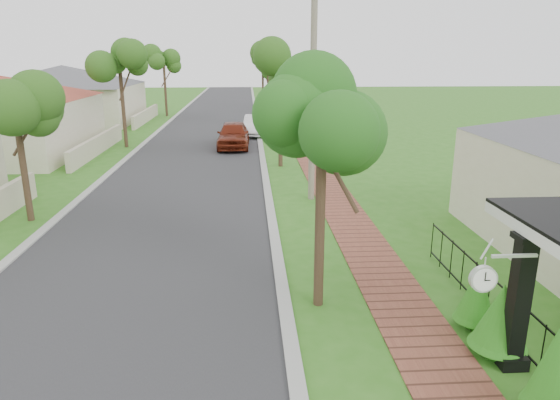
# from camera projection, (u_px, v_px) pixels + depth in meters

# --- Properties ---
(ground) EXTENTS (160.00, 160.00, 0.00)m
(ground) POSITION_uv_depth(u_px,v_px,m) (257.00, 343.00, 9.70)
(ground) COLOR #2E6A19
(ground) RESTS_ON ground
(road) EXTENTS (7.00, 120.00, 0.02)m
(road) POSITION_uv_depth(u_px,v_px,m) (198.00, 152.00, 28.68)
(road) COLOR #28282B
(road) RESTS_ON ground
(kerb_right) EXTENTS (0.30, 120.00, 0.10)m
(kerb_right) POSITION_uv_depth(u_px,v_px,m) (261.00, 152.00, 28.90)
(kerb_right) COLOR #9E9E99
(kerb_right) RESTS_ON ground
(kerb_left) EXTENTS (0.30, 120.00, 0.10)m
(kerb_left) POSITION_uv_depth(u_px,v_px,m) (134.00, 153.00, 28.45)
(kerb_left) COLOR #9E9E99
(kerb_left) RESTS_ON ground
(sidewalk) EXTENTS (1.50, 120.00, 0.03)m
(sidewalk) POSITION_uv_depth(u_px,v_px,m) (306.00, 151.00, 29.06)
(sidewalk) COLOR brown
(sidewalk) RESTS_ON ground
(porch_post) EXTENTS (0.48, 0.48, 2.52)m
(porch_post) POSITION_uv_depth(u_px,v_px,m) (518.00, 309.00, 8.71)
(porch_post) COLOR black
(porch_post) RESTS_ON ground
(picket_fence) EXTENTS (0.03, 8.02, 1.00)m
(picket_fence) POSITION_uv_depth(u_px,v_px,m) (504.00, 311.00, 9.85)
(picket_fence) COLOR black
(picket_fence) RESTS_ON ground
(street_trees) EXTENTS (10.70, 37.65, 5.89)m
(street_trees) POSITION_uv_depth(u_px,v_px,m) (206.00, 68.00, 33.97)
(street_trees) COLOR #382619
(street_trees) RESTS_ON ground
(hedge_row) EXTENTS (0.93, 4.66, 2.11)m
(hedge_row) POSITION_uv_depth(u_px,v_px,m) (535.00, 350.00, 8.02)
(hedge_row) COLOR #226013
(hedge_row) RESTS_ON ground
(far_house_grey) EXTENTS (15.56, 15.56, 4.60)m
(far_house_grey) POSITION_uv_depth(u_px,v_px,m) (65.00, 94.00, 40.70)
(far_house_grey) COLOR beige
(far_house_grey) RESTS_ON ground
(parked_car_red) EXTENTS (1.92, 4.60, 1.56)m
(parked_car_red) POSITION_uv_depth(u_px,v_px,m) (233.00, 135.00, 29.85)
(parked_car_red) COLOR maroon
(parked_car_red) RESTS_ON ground
(parked_car_white) EXTENTS (1.89, 4.29, 1.37)m
(parked_car_white) POSITION_uv_depth(u_px,v_px,m) (255.00, 126.00, 34.47)
(parked_car_white) COLOR white
(parked_car_white) RESTS_ON ground
(near_tree) EXTENTS (1.93, 1.93, 4.96)m
(near_tree) POSITION_uv_depth(u_px,v_px,m) (322.00, 129.00, 10.12)
(near_tree) COLOR #382619
(near_tree) RESTS_ON ground
(utility_pole) EXTENTS (1.20, 0.24, 8.92)m
(utility_pole) POSITION_uv_depth(u_px,v_px,m) (313.00, 80.00, 18.16)
(utility_pole) COLOR gray
(utility_pole) RESTS_ON ground
(station_clock) EXTENTS (1.07, 0.13, 0.64)m
(station_clock) POSITION_uv_depth(u_px,v_px,m) (485.00, 277.00, 8.04)
(station_clock) COLOR silver
(station_clock) RESTS_ON ground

